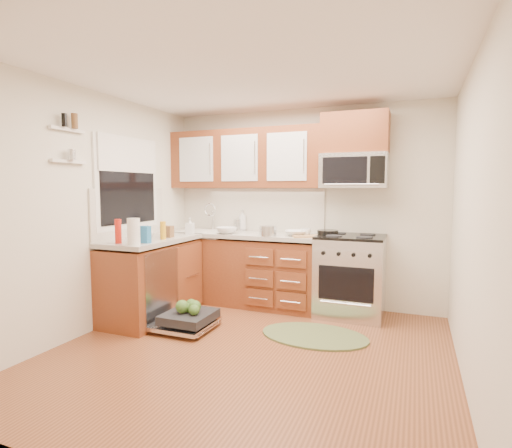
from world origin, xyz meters
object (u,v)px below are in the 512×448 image
at_px(rug, 314,336).
at_px(bowl_b, 227,230).
at_px(bowl_a, 296,233).
at_px(stock_pot, 268,231).
at_px(skillet, 328,232).
at_px(upper_cabinets, 245,159).
at_px(range, 350,276).
at_px(microwave, 354,171).
at_px(paper_towel_roll, 134,232).
at_px(sink, 205,240).
at_px(cup, 306,232).
at_px(cutting_board, 306,236).
at_px(dishwasher, 186,320).

bearing_deg(rug, bowl_b, 153.45).
bearing_deg(bowl_a, stock_pot, -156.81).
relative_size(skillet, bowl_b, 0.97).
height_order(upper_cabinets, range, upper_cabinets).
relative_size(microwave, skillet, 3.04).
relative_size(skillet, paper_towel_roll, 0.92).
xyz_separation_m(upper_cabinets, bowl_b, (-0.11, -0.32, -0.91)).
bearing_deg(upper_cabinets, microwave, -1.02).
bearing_deg(sink, cup, -2.85).
distance_m(sink, skillet, 1.66).
height_order(cutting_board, bowl_a, bowl_a).
relative_size(sink, bowl_b, 2.40).
bearing_deg(microwave, skillet, -163.02).
height_order(rug, paper_towel_roll, paper_towel_roll).
distance_m(sink, dishwasher, 1.38).
xyz_separation_m(upper_cabinets, bowl_a, (0.76, -0.22, -0.92)).
height_order(sink, cutting_board, cutting_board).
height_order(sink, rug, sink).
relative_size(stock_pot, bowl_b, 0.80).
bearing_deg(bowl_a, paper_towel_roll, -133.19).
xyz_separation_m(stock_pot, bowl_b, (-0.57, 0.03, -0.02)).
bearing_deg(cup, sink, 177.15).
xyz_separation_m(sink, skillet, (1.65, 0.04, 0.17)).
xyz_separation_m(dishwasher, rug, (1.32, 0.30, -0.09)).
xyz_separation_m(range, cutting_board, (-0.50, -0.16, 0.46)).
xyz_separation_m(range, bowl_b, (-1.52, -0.18, 0.49)).
xyz_separation_m(paper_towel_roll, cup, (1.41, 1.37, -0.09)).
distance_m(rug, cutting_board, 1.18).
distance_m(upper_cabinets, skillet, 1.45).
xyz_separation_m(upper_cabinets, skillet, (1.12, -0.11, -0.90)).
xyz_separation_m(upper_cabinets, paper_towel_roll, (-0.52, -1.59, -0.81)).
height_order(dishwasher, bowl_a, bowl_a).
distance_m(sink, cup, 1.42).
xyz_separation_m(bowl_b, cup, (1.00, 0.10, 0.01)).
height_order(paper_towel_roll, bowl_a, paper_towel_roll).
bearing_deg(skillet, microwave, 16.98).
bearing_deg(stock_pot, dishwasher, -122.61).
xyz_separation_m(paper_towel_roll, bowl_a, (1.29, 1.37, -0.10)).
distance_m(range, skillet, 0.57).
distance_m(range, microwave, 1.23).
height_order(dishwasher, stock_pot, stock_pot).
distance_m(range, dishwasher, 1.95).
bearing_deg(paper_towel_roll, rug, 20.08).
height_order(upper_cabinets, sink, upper_cabinets).
xyz_separation_m(upper_cabinets, range, (1.41, -0.15, -1.40)).
height_order(dishwasher, cup, cup).
height_order(cutting_board, paper_towel_roll, paper_towel_roll).
bearing_deg(dishwasher, range, 36.27).
relative_size(upper_cabinets, stock_pot, 9.93).
bearing_deg(stock_pot, skillet, 20.01).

